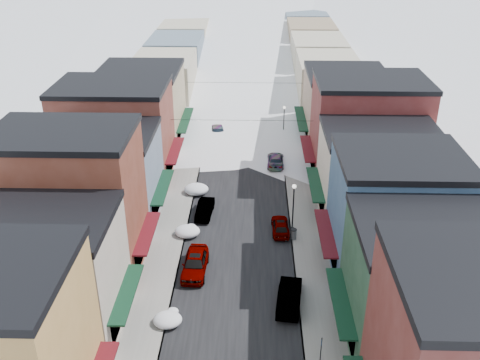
# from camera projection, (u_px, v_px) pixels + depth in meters

# --- Properties ---
(road) EXTENTS (10.00, 160.00, 0.01)m
(road) POSITION_uv_depth(u_px,v_px,m) (245.00, 113.00, 81.89)
(road) COLOR black
(road) RESTS_ON ground
(sidewalk_left) EXTENTS (3.20, 160.00, 0.15)m
(sidewalk_left) POSITION_uv_depth(u_px,v_px,m) (202.00, 112.00, 82.02)
(sidewalk_left) COLOR gray
(sidewalk_left) RESTS_ON ground
(sidewalk_right) EXTENTS (3.20, 160.00, 0.15)m
(sidewalk_right) POSITION_uv_depth(u_px,v_px,m) (288.00, 113.00, 81.70)
(sidewalk_right) COLOR gray
(sidewalk_right) RESTS_ON ground
(curb_left) EXTENTS (0.10, 160.00, 0.15)m
(curb_left) POSITION_uv_depth(u_px,v_px,m) (212.00, 112.00, 81.98)
(curb_left) COLOR slate
(curb_left) RESTS_ON ground
(curb_right) EXTENTS (0.10, 160.00, 0.15)m
(curb_right) POSITION_uv_depth(u_px,v_px,m) (278.00, 113.00, 81.74)
(curb_right) COLOR slate
(curb_right) RESTS_ON ground
(bldg_l_cream) EXTENTS (11.30, 8.20, 9.50)m
(bldg_l_cream) POSITION_uv_depth(u_px,v_px,m) (46.00, 274.00, 37.68)
(bldg_l_cream) COLOR beige
(bldg_l_cream) RESTS_ON ground
(bldg_l_brick_near) EXTENTS (12.30, 8.20, 12.50)m
(bldg_l_brick_near) POSITION_uv_depth(u_px,v_px,m) (71.00, 201.00, 44.15)
(bldg_l_brick_near) COLOR brown
(bldg_l_brick_near) RESTS_ON ground
(bldg_l_grayblue) EXTENTS (11.30, 9.20, 9.00)m
(bldg_l_grayblue) POSITION_uv_depth(u_px,v_px,m) (105.00, 174.00, 52.51)
(bldg_l_grayblue) COLOR gray
(bldg_l_grayblue) RESTS_ON ground
(bldg_l_brick_far) EXTENTS (13.30, 9.20, 11.00)m
(bldg_l_brick_far) POSITION_uv_depth(u_px,v_px,m) (116.00, 131.00, 60.12)
(bldg_l_brick_far) COLOR brown
(bldg_l_brick_far) RESTS_ON ground
(bldg_l_tan) EXTENTS (11.30, 11.20, 10.00)m
(bldg_l_tan) POSITION_uv_depth(u_px,v_px,m) (142.00, 106.00, 69.24)
(bldg_l_tan) COLOR tan
(bldg_l_tan) RESTS_ON ground
(bldg_r_green) EXTENTS (11.30, 9.20, 9.50)m
(bldg_r_green) POSITION_uv_depth(u_px,v_px,m) (424.00, 285.00, 36.60)
(bldg_r_green) COLOR #20432C
(bldg_r_green) RESTS_ON ground
(bldg_r_blue) EXTENTS (11.30, 9.20, 10.50)m
(bldg_r_blue) POSITION_uv_depth(u_px,v_px,m) (395.00, 212.00, 44.40)
(bldg_r_blue) COLOR #345477
(bldg_r_blue) RESTS_ON ground
(bldg_r_cream) EXTENTS (12.30, 9.20, 9.00)m
(bldg_r_cream) POSITION_uv_depth(u_px,v_px,m) (378.00, 173.00, 52.76)
(bldg_r_cream) COLOR beige
(bldg_r_cream) RESTS_ON ground
(bldg_r_brick_far) EXTENTS (13.30, 9.20, 11.50)m
(bldg_r_brick_far) POSITION_uv_depth(u_px,v_px,m) (367.00, 128.00, 60.22)
(bldg_r_brick_far) COLOR maroon
(bldg_r_brick_far) RESTS_ON ground
(bldg_r_tan) EXTENTS (11.30, 11.20, 9.50)m
(bldg_r_tan) POSITION_uv_depth(u_px,v_px,m) (345.00, 107.00, 69.62)
(bldg_r_tan) COLOR #9A7C65
(bldg_r_tan) RESTS_ON ground
(distant_blocks) EXTENTS (34.00, 55.00, 8.00)m
(distant_blocks) POSITION_uv_depth(u_px,v_px,m) (247.00, 51.00, 100.61)
(distant_blocks) COLOR gray
(distant_blocks) RESTS_ON ground
(overhead_cables) EXTENTS (16.40, 15.04, 0.04)m
(overhead_cables) POSITION_uv_depth(u_px,v_px,m) (243.00, 100.00, 67.94)
(overhead_cables) COLOR black
(overhead_cables) RESTS_ON ground
(car_silver_sedan) EXTENTS (2.22, 5.11, 1.72)m
(car_silver_sedan) POSITION_uv_depth(u_px,v_px,m) (195.00, 263.00, 45.47)
(car_silver_sedan) COLOR #AAAFB3
(car_silver_sedan) RESTS_ON ground
(car_dark_hatch) EXTENTS (1.79, 4.29, 1.38)m
(car_dark_hatch) POSITION_uv_depth(u_px,v_px,m) (205.00, 209.00, 54.06)
(car_dark_hatch) COLOR black
(car_dark_hatch) RESTS_ON ground
(car_silver_wagon) EXTENTS (3.07, 6.01, 1.67)m
(car_silver_wagon) POSITION_uv_depth(u_px,v_px,m) (218.00, 133.00, 72.09)
(car_silver_wagon) COLOR #9C9FA4
(car_silver_wagon) RESTS_ON ground
(car_green_sedan) EXTENTS (2.37, 5.21, 1.66)m
(car_green_sedan) POSITION_uv_depth(u_px,v_px,m) (289.00, 296.00, 41.65)
(car_green_sedan) COLOR black
(car_green_sedan) RESTS_ON ground
(car_gray_suv) EXTENTS (1.74, 4.09, 1.38)m
(car_gray_suv) POSITION_uv_depth(u_px,v_px,m) (280.00, 226.00, 51.20)
(car_gray_suv) COLOR gray
(car_gray_suv) RESTS_ON ground
(car_black_sedan) EXTENTS (2.12, 4.91, 1.41)m
(car_black_sedan) POSITION_uv_depth(u_px,v_px,m) (276.00, 160.00, 64.68)
(car_black_sedan) COLOR black
(car_black_sedan) RESTS_ON ground
(car_lane_silver) EXTENTS (1.80, 4.40, 1.50)m
(car_lane_silver) POSITION_uv_depth(u_px,v_px,m) (241.00, 107.00, 82.04)
(car_lane_silver) COLOR gray
(car_lane_silver) RESTS_ON ground
(car_lane_white) EXTENTS (3.07, 5.52, 1.46)m
(car_lane_white) POSITION_uv_depth(u_px,v_px,m) (259.00, 105.00, 83.00)
(car_lane_white) COLOR white
(car_lane_white) RESTS_ON ground
(parking_sign) EXTENTS (0.10, 0.32, 2.39)m
(parking_sign) POSITION_uv_depth(u_px,v_px,m) (321.00, 349.00, 35.62)
(parking_sign) COLOR black
(parking_sign) RESTS_ON sidewalk_right
(trash_can) EXTENTS (0.61, 0.61, 1.03)m
(trash_can) POSITION_uv_depth(u_px,v_px,m) (293.00, 234.00, 49.94)
(trash_can) COLOR #5B5D60
(trash_can) RESTS_ON sidewalk_right
(streetlamp_near) EXTENTS (0.40, 0.40, 4.82)m
(streetlamp_near) POSITION_uv_depth(u_px,v_px,m) (293.00, 201.00, 50.38)
(streetlamp_near) COLOR black
(streetlamp_near) RESTS_ON sidewalk_right
(streetlamp_far) EXTENTS (0.38, 0.38, 4.51)m
(streetlamp_far) POSITION_uv_depth(u_px,v_px,m) (284.00, 118.00, 71.12)
(streetlamp_far) COLOR black
(streetlamp_far) RESTS_ON sidewalk_right
(snow_pile_near) EXTENTS (2.18, 2.54, 0.92)m
(snow_pile_near) POSITION_uv_depth(u_px,v_px,m) (168.00, 319.00, 39.87)
(snow_pile_near) COLOR white
(snow_pile_near) RESTS_ON ground
(snow_pile_mid) EXTENTS (2.40, 2.68, 1.02)m
(snow_pile_mid) POSITION_uv_depth(u_px,v_px,m) (188.00, 231.00, 50.76)
(snow_pile_mid) COLOR white
(snow_pile_mid) RESTS_ON ground
(snow_pile_far) EXTENTS (2.64, 2.83, 1.12)m
(snow_pile_far) POSITION_uv_depth(u_px,v_px,m) (197.00, 189.00, 58.31)
(snow_pile_far) COLOR white
(snow_pile_far) RESTS_ON ground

